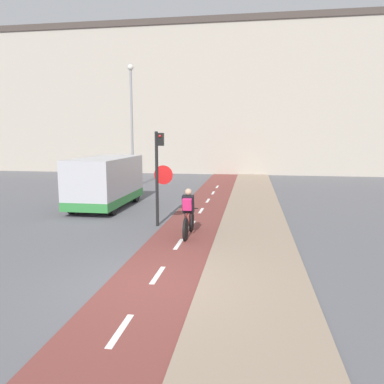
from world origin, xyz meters
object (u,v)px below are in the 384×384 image
at_px(traffic_light_pole, 159,168).
at_px(van, 106,183).
at_px(cyclist_near, 188,214).
at_px(street_lamp_far, 132,114).

relative_size(traffic_light_pole, van, 0.71).
height_order(traffic_light_pole, cyclist_near, traffic_light_pole).
bearing_deg(street_lamp_far, van, -82.53).
distance_m(street_lamp_far, cyclist_near, 12.50).
bearing_deg(street_lamp_far, cyclist_near, -63.72).
relative_size(cyclist_near, van, 0.39).
height_order(traffic_light_pole, van, traffic_light_pole).
height_order(traffic_light_pole, street_lamp_far, street_lamp_far).
bearing_deg(traffic_light_pole, cyclist_near, -44.32).
bearing_deg(van, cyclist_near, -43.59).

